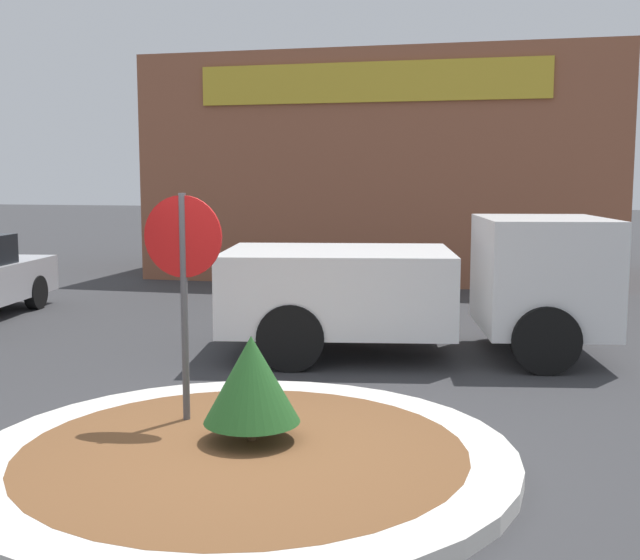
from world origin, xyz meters
The scene contains 6 objects.
ground_plane centered at (0.00, 0.00, 0.00)m, with size 120.00×120.00×0.00m, color #38383A.
traffic_island centered at (0.00, 0.00, 0.08)m, with size 4.85×4.85×0.15m.
stop_sign centered at (-0.84, 0.72, 1.68)m, with size 0.80×0.07×2.40m.
island_shrub centered at (0.00, 0.25, 0.73)m, with size 0.89×0.89×0.97m.
utility_truck centered at (1.06, 4.90, 1.03)m, with size 5.68×3.21×1.99m.
storefront_building centered at (-0.93, 14.90, 2.76)m, with size 11.51×6.07×5.50m.
Camera 1 is at (2.23, -6.52, 2.55)m, focal length 45.00 mm.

